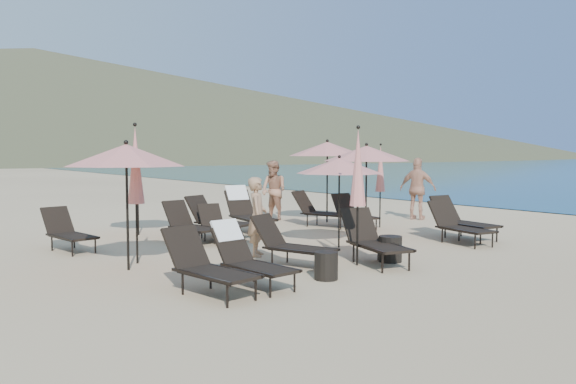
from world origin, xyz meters
TOP-DOWN VIEW (x-y plane):
  - ground at (0.00, 0.00)m, footprint 800.00×800.00m
  - volcanic_headland at (71.37, 302.62)m, footprint 690.00×690.00m
  - lounger_0 at (-4.77, -0.51)m, footprint 0.88×1.72m
  - lounger_1 at (-3.99, -0.39)m, footprint 0.75×1.64m
  - lounger_2 at (-2.54, 0.41)m, footprint 1.10×1.70m
  - lounger_3 at (-1.16, -0.33)m, footprint 1.10×1.83m
  - lounger_4 at (2.12, 0.18)m, footprint 0.90×1.73m
  - lounger_5 at (2.80, 0.60)m, footprint 0.86×1.81m
  - lounger_6 at (-5.36, 4.54)m, footprint 0.83×1.64m
  - lounger_7 at (-2.77, 4.02)m, footprint 0.79×1.69m
  - lounger_8 at (-1.91, 4.23)m, footprint 1.23×1.88m
  - lounger_9 at (-0.73, 4.74)m, footprint 0.94×1.98m
  - lounger_10 at (1.48, 4.37)m, footprint 1.20×1.84m
  - lounger_11 at (2.01, 3.58)m, footprint 0.90×1.69m
  - lounger_12 at (-2.22, 3.68)m, footprint 0.79×1.55m
  - umbrella_open_0 at (-5.06, 1.85)m, footprint 2.14×2.14m
  - umbrella_open_1 at (-0.46, 1.41)m, footprint 1.89×1.89m
  - umbrella_open_2 at (1.41, 2.47)m, footprint 2.17×2.17m
  - umbrella_open_3 at (-3.28, 5.85)m, footprint 2.03×2.03m
  - umbrella_open_4 at (2.26, 4.98)m, footprint 2.31×2.31m
  - umbrella_closed_0 at (-1.51, -0.27)m, footprint 0.30×0.30m
  - umbrella_closed_1 at (2.69, 3.21)m, footprint 0.27×0.27m
  - umbrella_closed_2 at (-4.70, 2.34)m, footprint 0.31×0.31m
  - side_table_0 at (-2.73, -0.81)m, footprint 0.39×0.39m
  - side_table_1 at (-0.76, -0.40)m, footprint 0.44×0.44m
  - beachgoer_a at (-2.46, 1.64)m, footprint 0.66×0.69m
  - beachgoer_b at (1.32, 6.42)m, footprint 0.86×1.02m
  - beachgoer_c at (4.97, 3.81)m, footprint 0.87×1.23m

SIDE VIEW (x-z plane):
  - ground at x=0.00m, z-range 0.00..0.00m
  - side_table_0 at x=-2.73m, z-range 0.00..0.46m
  - side_table_1 at x=-0.76m, z-range 0.00..0.49m
  - lounger_12 at x=-2.22m, z-range -0.03..0.82m
  - lounger_6 at x=-5.36m, z-range -0.03..0.87m
  - lounger_2 at x=-2.54m, z-range -0.03..0.89m
  - lounger_11 at x=2.01m, z-range -0.03..0.89m
  - lounger_7 at x=-2.77m, z-range -0.03..0.91m
  - lounger_4 at x=2.12m, z-range -0.03..0.91m
  - lounger_0 at x=-4.77m, z-range -0.03..0.92m
  - lounger_10 at x=1.48m, z-range -0.03..0.96m
  - lounger_3 at x=-1.16m, z-range -0.03..0.96m
  - lounger_5 at x=2.80m, z-range -0.03..0.97m
  - lounger_1 at x=-3.99m, z-range -0.02..0.97m
  - lounger_8 at x=-1.91m, z-range -0.03..0.98m
  - lounger_9 at x=-0.73m, z-range -0.03..1.16m
  - beachgoer_a at x=-2.46m, z-range 0.00..1.60m
  - beachgoer_b at x=1.32m, z-range 0.00..1.84m
  - beachgoer_c at x=4.97m, z-range 0.00..1.93m
  - umbrella_closed_1 at x=2.69m, z-range 0.46..2.80m
  - umbrella_closed_0 at x=-1.51m, z-range 0.51..3.09m
  - umbrella_open_1 at x=-0.46m, z-range 0.78..2.81m
  - umbrella_closed_2 at x=-4.70m, z-range 0.52..3.16m
  - umbrella_open_3 at x=-3.28m, z-range 0.84..3.02m
  - umbrella_open_0 at x=-5.06m, z-range 0.88..3.19m
  - umbrella_open_2 at x=1.41m, z-range 0.90..3.23m
  - umbrella_open_4 at x=2.26m, z-range 0.95..3.44m
  - volcanic_headland at x=71.37m, z-range -1.01..53.99m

